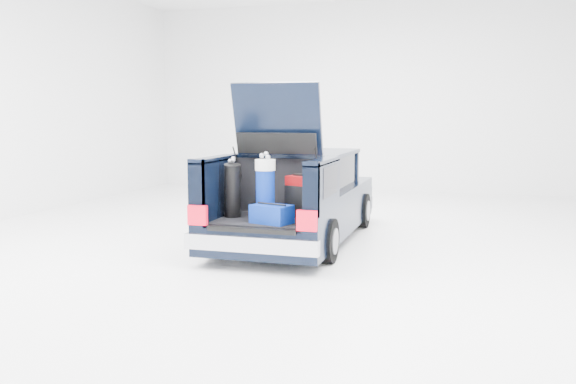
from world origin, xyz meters
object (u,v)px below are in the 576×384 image
(red_suitcase, at_px, (301,197))
(blue_golf_bag, at_px, (265,189))
(black_golf_bag, at_px, (232,190))
(blue_duffel, at_px, (272,214))
(car, at_px, (299,198))

(red_suitcase, relative_size, blue_golf_bag, 0.67)
(blue_golf_bag, bearing_deg, black_golf_bag, -170.13)
(red_suitcase, distance_m, blue_duffel, 0.58)
(car, height_order, blue_duffel, car)
(red_suitcase, height_order, black_golf_bag, black_golf_bag)
(car, relative_size, black_golf_bag, 5.49)
(black_golf_bag, bearing_deg, red_suitcase, -12.06)
(black_golf_bag, bearing_deg, car, 48.53)
(car, xyz_separation_m, blue_duffel, (0.16, -1.91, 0.05))
(black_golf_bag, height_order, blue_golf_bag, blue_golf_bag)
(car, bearing_deg, blue_duffel, -85.07)
(blue_golf_bag, bearing_deg, blue_duffel, -44.63)
(blue_golf_bag, height_order, blue_duffel, blue_golf_bag)
(car, distance_m, blue_golf_bag, 1.68)
(red_suitcase, relative_size, black_golf_bag, 0.73)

